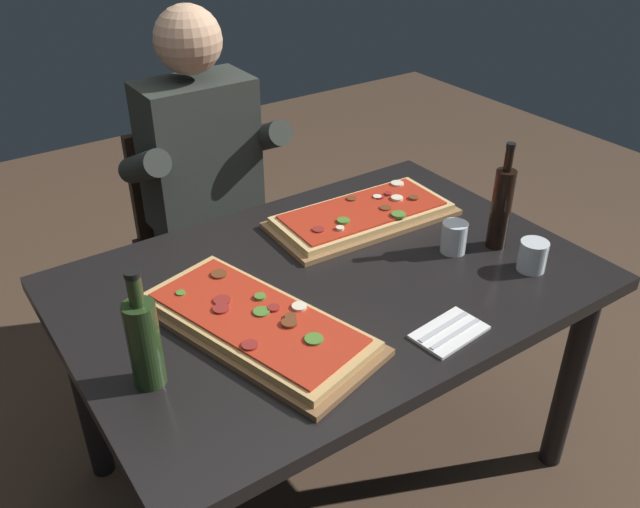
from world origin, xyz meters
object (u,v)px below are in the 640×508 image
at_px(tumbler_near_camera, 454,237).
at_px(tumbler_far_side, 533,256).
at_px(pizza_rectangular_front, 363,215).
at_px(pizza_rectangular_left, 256,323).
at_px(diner_chair, 199,231).
at_px(dining_table, 330,306).
at_px(wine_bottle_dark, 144,341).
at_px(seated_diner, 208,181).
at_px(oil_bottle_amber, 501,207).

height_order(tumbler_near_camera, tumbler_far_side, tumbler_near_camera).
height_order(pizza_rectangular_front, tumbler_near_camera, tumbler_near_camera).
distance_m(pizza_rectangular_left, tumbler_near_camera, 0.65).
bearing_deg(pizza_rectangular_left, diner_chair, 73.72).
distance_m(dining_table, diner_chair, 0.87).
distance_m(tumbler_near_camera, tumbler_far_side, 0.22).
bearing_deg(tumbler_far_side, pizza_rectangular_left, 165.58).
relative_size(pizza_rectangular_front, wine_bottle_dark, 2.06).
distance_m(tumbler_near_camera, seated_diner, 0.91).
distance_m(pizza_rectangular_front, tumbler_near_camera, 0.31).
bearing_deg(seated_diner, tumbler_near_camera, -65.24).
bearing_deg(wine_bottle_dark, seated_diner, 56.73).
distance_m(wine_bottle_dark, oil_bottle_amber, 1.06).
xyz_separation_m(dining_table, seated_diner, (-0.01, 0.74, 0.10)).
bearing_deg(pizza_rectangular_left, oil_bottle_amber, -3.80).
height_order(pizza_rectangular_left, wine_bottle_dark, wine_bottle_dark).
distance_m(tumbler_near_camera, diner_chair, 1.06).
distance_m(dining_table, tumbler_far_side, 0.58).
xyz_separation_m(tumbler_far_side, diner_chair, (-0.49, 1.14, -0.30)).
xyz_separation_m(dining_table, tumbler_far_side, (0.48, -0.28, 0.14)).
bearing_deg(dining_table, tumbler_far_side, -30.19).
xyz_separation_m(oil_bottle_amber, diner_chair, (-0.51, 0.99, -0.38)).
height_order(pizza_rectangular_front, wine_bottle_dark, wine_bottle_dark).
xyz_separation_m(dining_table, diner_chair, (-0.01, 0.86, -0.16)).
bearing_deg(seated_diner, dining_table, -89.46).
height_order(oil_bottle_amber, tumbler_near_camera, oil_bottle_amber).
bearing_deg(pizza_rectangular_left, wine_bottle_dark, -174.08).
relative_size(oil_bottle_amber, tumbler_near_camera, 3.51).
height_order(tumbler_near_camera, seated_diner, seated_diner).
height_order(dining_table, wine_bottle_dark, wine_bottle_dark).
bearing_deg(pizza_rectangular_front, tumbler_near_camera, -70.42).
xyz_separation_m(pizza_rectangular_front, tumbler_near_camera, (0.10, -0.29, 0.03)).
bearing_deg(tumbler_near_camera, wine_bottle_dark, -178.42).
distance_m(pizza_rectangular_left, wine_bottle_dark, 0.30).
relative_size(tumbler_near_camera, diner_chair, 0.11).
bearing_deg(dining_table, diner_chair, 90.46).
height_order(dining_table, diner_chair, diner_chair).
bearing_deg(pizza_rectangular_front, tumbler_far_side, -66.20).
xyz_separation_m(pizza_rectangular_front, wine_bottle_dark, (-0.83, -0.32, 0.09)).
relative_size(pizza_rectangular_front, tumbler_far_side, 6.83).
distance_m(pizza_rectangular_front, diner_chair, 0.76).
relative_size(tumbler_far_side, seated_diner, 0.07).
xyz_separation_m(pizza_rectangular_left, wine_bottle_dark, (-0.28, -0.03, 0.09)).
relative_size(dining_table, seated_diner, 1.05).
relative_size(pizza_rectangular_front, pizza_rectangular_left, 0.88).
distance_m(wine_bottle_dark, seated_diner, 1.02).
distance_m(tumbler_far_side, seated_diner, 1.13).
bearing_deg(tumbler_far_side, pizza_rectangular_front, 113.80).
height_order(pizza_rectangular_front, diner_chair, diner_chair).
distance_m(oil_bottle_amber, tumbler_far_side, 0.17).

